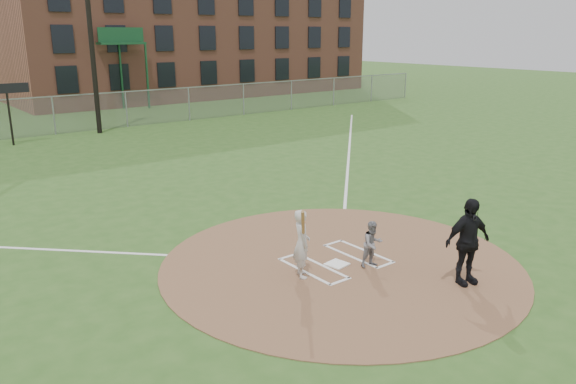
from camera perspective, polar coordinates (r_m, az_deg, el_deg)
ground at (r=13.33m, az=5.36°, el=-7.25°), size 140.00×140.00×0.00m
dirt_circle at (r=13.33m, az=5.36°, el=-7.21°), size 8.40×8.40×0.02m
home_plate at (r=13.21m, az=5.01°, el=-7.30°), size 0.51×0.51×0.03m
foul_line_first at (r=25.53m, az=6.21°, el=4.02°), size 17.04×17.04×0.01m
catcher at (r=13.03m, az=8.58°, el=-5.25°), size 0.58×0.49×1.09m
umpire at (r=12.49m, az=17.78°, el=-4.82°), size 1.19×0.73×1.90m
batters_boxes at (r=13.42m, az=4.92°, el=-6.96°), size 2.08×1.88×0.01m
batter_at_plate at (r=12.29m, az=1.40°, el=-5.22°), size 0.81×0.98×1.78m
outfield_fence at (r=32.26m, az=-22.70°, el=7.20°), size 56.08×0.08×2.03m
brick_warehouse at (r=52.87m, az=-11.04°, el=18.11°), size 30.00×17.17×15.00m
light_pole at (r=31.66m, az=-19.67°, el=17.55°), size 1.20×0.30×12.22m
scoreboard_sign at (r=29.78m, az=-26.66°, el=8.79°), size 2.00×0.10×2.93m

